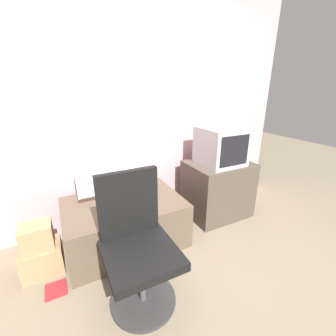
{
  "coord_description": "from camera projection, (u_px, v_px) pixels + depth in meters",
  "views": [
    {
      "loc": [
        -0.69,
        -1.12,
        1.56
      ],
      "look_at": [
        0.34,
        0.91,
        0.72
      ],
      "focal_mm": 24.0,
      "sensor_mm": 36.0,
      "label": 1
    }
  ],
  "objects": [
    {
      "name": "desk",
      "position": [
        125.0,
        222.0,
        2.32
      ],
      "size": [
        1.16,
        0.79,
        0.47
      ],
      "color": "brown",
      "rests_on": "ground_plane"
    },
    {
      "name": "side_stand",
      "position": [
        217.0,
        189.0,
        2.82
      ],
      "size": [
        0.75,
        0.59,
        0.69
      ],
      "color": "#4C4238",
      "rests_on": "ground_plane"
    },
    {
      "name": "ground_plane",
      "position": [
        181.0,
        296.0,
        1.77
      ],
      "size": [
        12.0,
        12.0,
        0.0
      ],
      "primitive_type": "plane",
      "color": "#7F705B"
    },
    {
      "name": "cardboard_box_upper",
      "position": [
        37.0,
        236.0,
        1.89
      ],
      "size": [
        0.25,
        0.22,
        0.22
      ],
      "color": "#A3845B",
      "rests_on": "cardboard_box_lower"
    },
    {
      "name": "wall_back",
      "position": [
        122.0,
        111.0,
        2.43
      ],
      "size": [
        4.4,
        0.05,
        2.6
      ],
      "color": "#CC9EA3",
      "rests_on": "ground_plane"
    },
    {
      "name": "keyboard",
      "position": [
        117.0,
        209.0,
        2.09
      ],
      "size": [
        0.33,
        0.13,
        0.01
      ],
      "color": "white",
      "rests_on": "desk"
    },
    {
      "name": "crt_tv",
      "position": [
        221.0,
        146.0,
        2.59
      ],
      "size": [
        0.47,
        0.46,
        0.43
      ],
      "color": "#B7B7BC",
      "rests_on": "side_stand"
    },
    {
      "name": "office_chair",
      "position": [
        138.0,
        249.0,
        1.64
      ],
      "size": [
        0.51,
        0.51,
        1.0
      ],
      "color": "#333333",
      "rests_on": "ground_plane"
    },
    {
      "name": "cardboard_box_lower",
      "position": [
        42.0,
        259.0,
        1.97
      ],
      "size": [
        0.33,
        0.27,
        0.26
      ],
      "color": "#A3845B",
      "rests_on": "ground_plane"
    },
    {
      "name": "mouse",
      "position": [
        139.0,
        202.0,
        2.21
      ],
      "size": [
        0.05,
        0.04,
        0.03
      ],
      "color": "silver",
      "rests_on": "desk"
    },
    {
      "name": "main_monitor",
      "position": [
        107.0,
        178.0,
        2.19
      ],
      "size": [
        0.57,
        0.21,
        0.48
      ],
      "color": "silver",
      "rests_on": "desk"
    },
    {
      "name": "book",
      "position": [
        56.0,
        290.0,
        1.81
      ],
      "size": [
        0.16,
        0.16,
        0.02
      ],
      "color": "maroon",
      "rests_on": "ground_plane"
    }
  ]
}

